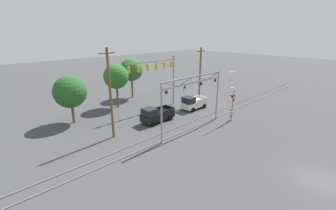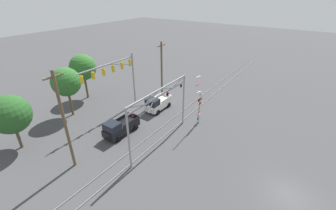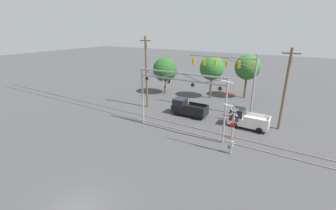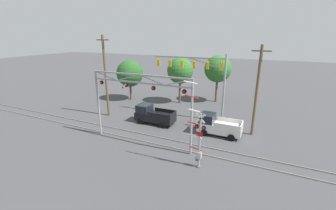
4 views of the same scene
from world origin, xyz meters
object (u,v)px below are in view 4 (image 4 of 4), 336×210
Objects in this scene: pickup_truck_following at (217,126)px; utility_pole_right at (257,91)px; utility_pole_left at (106,76)px; crossing_gantry at (140,95)px; background_tree_far_left_verge at (218,69)px; background_tree_far_right_verge at (130,73)px; traffic_signal_span at (203,73)px; crossing_signal_mast at (198,139)px; pickup_truck_lead at (153,115)px; background_tree_beyond_span at (180,71)px.

utility_pole_right is (3.37, 1.55, 3.78)m from pickup_truck_following.
crossing_gantry is at bearing -31.71° from utility_pole_left.
background_tree_far_left_verge is 1.13× the size of background_tree_far_right_verge.
pickup_truck_following is at bearing -53.28° from traffic_signal_span.
crossing_signal_mast reaches higher than crossing_gantry.
pickup_truck_lead is at bearing 138.78° from crossing_signal_mast.
background_tree_far_left_verge is (-0.02, 8.07, -0.64)m from traffic_signal_span.
utility_pole_right is at bearing -16.95° from background_tree_far_right_verge.
crossing_signal_mast is 1.09× the size of background_tree_far_right_verge.
pickup_truck_following is (7.66, 0.01, -0.00)m from pickup_truck_lead.
crossing_signal_mast is at bearing -89.72° from pickup_truck_following.
pickup_truck_lead is 11.50m from background_tree_far_right_verge.
background_tree_far_left_verge reaches higher than background_tree_far_right_verge.
utility_pole_left is at bearing -132.58° from background_tree_far_left_verge.
crossing_gantry reaches higher than pickup_truck_following.
crossing_gantry is 1.48× the size of background_tree_beyond_span.
background_tree_far_right_verge reaches higher than pickup_truck_lead.
background_tree_far_right_verge is at bearing 138.24° from crossing_signal_mast.
pickup_truck_lead is at bearing -179.92° from pickup_truck_following.
pickup_truck_following is (3.00, -4.02, -4.78)m from traffic_signal_span.
background_tree_beyond_span reaches higher than pickup_truck_lead.
utility_pole_left reaches higher than background_tree_beyond_span.
crossing_gantry is 1.02× the size of utility_pole_left.
background_tree_far_left_verge is (3.18, 17.18, 0.29)m from crossing_gantry.
crossing_signal_mast is 15.99m from utility_pole_left.
utility_pole_right reaches higher than crossing_signal_mast.
pickup_truck_lead is 9.95m from background_tree_beyond_span.
background_tree_far_left_verge reaches higher than background_tree_beyond_span.
traffic_signal_span is 8.10m from background_tree_far_left_verge.
background_tree_far_left_verge reaches higher than pickup_truck_following.
utility_pole_right is at bearing 8.07° from pickup_truck_lead.
pickup_truck_lead is at bearing -139.20° from traffic_signal_span.
background_tree_beyond_span is (6.27, 9.22, -0.24)m from utility_pole_left.
crossing_gantry is at bearing -73.88° from pickup_truck_lead.
background_tree_far_left_verge is at bearing 31.14° from background_tree_beyond_span.
crossing_gantry is 9.46m from utility_pole_left.
utility_pole_left is (-11.24, -4.14, -0.56)m from traffic_signal_span.
crossing_signal_mast is 1.55× the size of pickup_truck_following.
traffic_signal_span is at bearing 20.20° from utility_pole_left.
pickup_truck_lead is at bearing -88.13° from background_tree_beyond_span.
crossing_signal_mast reaches higher than pickup_truck_following.
utility_pole_left is at bearing -179.52° from pickup_truck_following.
pickup_truck_following is 13.13m from background_tree_far_left_verge.
background_tree_beyond_span is at bearing 131.17° from pickup_truck_following.
utility_pole_right reaches higher than crossing_gantry.
traffic_signal_span reaches higher than crossing_gantry.
pickup_truck_lead is at bearing -171.93° from utility_pole_right.
pickup_truck_lead is 0.47× the size of utility_pole_left.
background_tree_far_right_verge is (-12.81, -4.69, -0.87)m from background_tree_far_left_verge.
crossing_gantry reaches higher than background_tree_far_right_verge.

